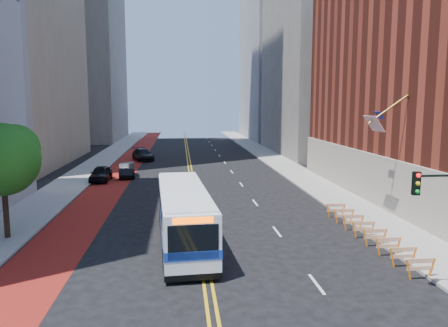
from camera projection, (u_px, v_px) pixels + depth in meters
name	position (u px, v px, depth m)	size (l,w,h in m)	color
ground	(206.00, 271.00, 20.83)	(160.00, 160.00, 0.00)	black
sidewalk_left	(84.00, 173.00, 49.20)	(4.00, 140.00, 0.15)	gray
sidewalk_right	(292.00, 170.00, 51.57)	(4.00, 140.00, 0.15)	gray
bus_lane_paint	(119.00, 174.00, 49.59)	(3.60, 140.00, 0.01)	maroon
center_line_inner	(189.00, 172.00, 50.38)	(0.14, 140.00, 0.01)	gold
center_line_outer	(192.00, 172.00, 50.41)	(0.14, 140.00, 0.01)	gold
lane_dashes	(225.00, 163.00, 58.75)	(0.14, 98.20, 0.01)	silver
midrise_right_near	(335.00, 25.00, 67.66)	(18.00, 26.00, 40.00)	slate
midrise_right_far	(293.00, 14.00, 96.29)	(20.00, 28.00, 55.00)	gray
construction_barriers	(369.00, 231.00, 25.06)	(1.42, 10.91, 1.00)	orange
street_tree	(3.00, 157.00, 25.00)	(4.20, 4.20, 6.70)	black
traffic_signal	(441.00, 208.00, 17.79)	(2.21, 0.34, 5.07)	black
transit_bus	(183.00, 214.00, 24.85)	(3.32, 11.90, 3.23)	white
car_a	(101.00, 174.00, 44.76)	(1.83, 4.55, 1.55)	black
car_b	(127.00, 170.00, 47.21)	(1.63, 4.69, 1.54)	black
car_c	(143.00, 155.00, 61.08)	(2.25, 5.54, 1.61)	black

